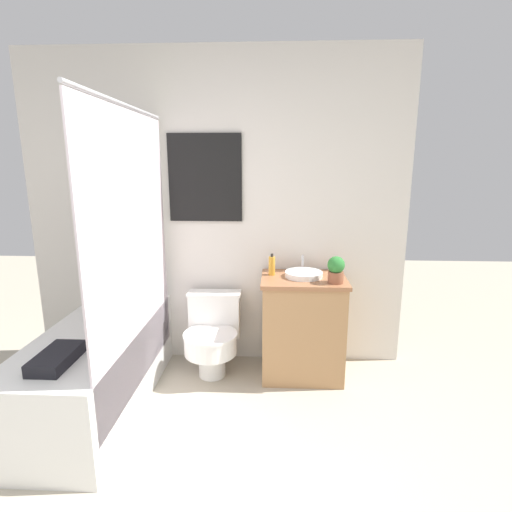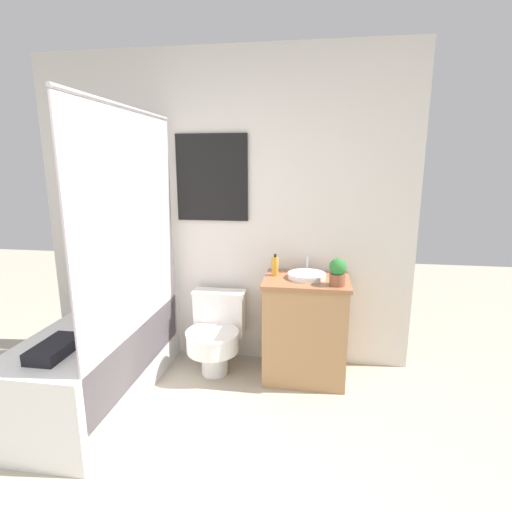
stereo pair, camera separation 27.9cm
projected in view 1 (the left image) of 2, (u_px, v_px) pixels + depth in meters
wall_back at (215, 211)px, 3.22m from camera, size 3.06×0.07×2.50m
shower_area at (99, 362)px, 2.70m from camera, size 0.63×1.51×1.98m
toilet at (213, 334)px, 3.14m from camera, size 0.43×0.53×0.63m
vanity at (302, 326)px, 3.10m from camera, size 0.64×0.49×0.80m
sink at (304, 274)px, 3.03m from camera, size 0.29×0.32×0.13m
soap_bottle at (272, 266)px, 3.07m from camera, size 0.05×0.05×0.17m
potted_plant at (336, 269)px, 2.85m from camera, size 0.12×0.12×0.20m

